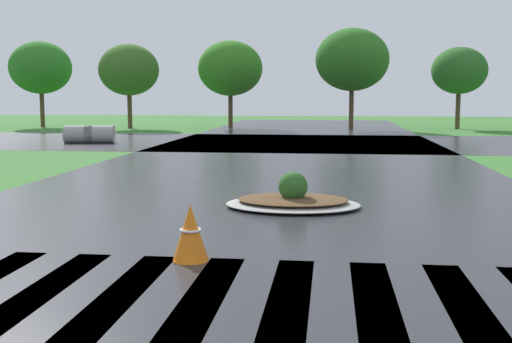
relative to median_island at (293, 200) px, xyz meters
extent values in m
cube|color=#2B2B30|center=(-0.62, 0.49, -0.14)|extent=(11.83, 80.00, 0.01)
cube|color=#2B2B30|center=(-0.62, 16.15, -0.14)|extent=(90.00, 10.65, 0.01)
cube|color=white|center=(-2.42, -5.65, -0.14)|extent=(0.45, 3.58, 0.01)
cube|color=white|center=(-1.52, -5.65, -0.14)|extent=(0.45, 3.58, 0.01)
cube|color=white|center=(-0.62, -5.65, -0.14)|extent=(0.45, 3.58, 0.01)
cube|color=white|center=(0.28, -5.65, -0.14)|extent=(0.45, 3.58, 0.01)
cube|color=white|center=(1.18, -5.65, -0.14)|extent=(0.45, 3.58, 0.01)
cube|color=white|center=(2.08, -5.65, -0.14)|extent=(0.45, 3.58, 0.01)
ellipsoid|color=#9E9B93|center=(0.00, 0.00, -0.08)|extent=(2.56, 1.91, 0.12)
ellipsoid|color=brown|center=(0.00, 0.00, 0.01)|extent=(2.10, 1.57, 0.10)
sphere|color=#2D6023|center=(0.00, 0.00, 0.26)|extent=(0.56, 0.56, 0.56)
cylinder|color=#9E9B93|center=(-10.30, 14.67, 0.25)|extent=(1.35, 0.98, 0.78)
cylinder|color=#9E9B93|center=(-9.41, 14.82, 0.25)|extent=(1.35, 0.98, 0.78)
cone|color=orange|center=(-1.08, -4.02, 0.23)|extent=(0.47, 0.47, 0.74)
torus|color=white|center=(-1.08, -4.02, 0.26)|extent=(0.29, 0.29, 0.04)
cube|color=orange|center=(-1.08, -4.02, -0.13)|extent=(0.36, 0.36, 0.03)
cylinder|color=#4C3823|center=(-18.10, 27.56, 1.09)|extent=(0.28, 0.28, 2.46)
ellipsoid|color=#2A7421|center=(-18.10, 27.56, 3.71)|extent=(3.98, 3.98, 3.38)
cylinder|color=#4C3823|center=(-11.82, 26.44, 1.03)|extent=(0.28, 0.28, 2.34)
ellipsoid|color=#366521|center=(-11.82, 26.44, 3.50)|extent=(3.73, 3.73, 3.17)
cylinder|color=#4C3823|center=(-5.65, 27.83, 1.03)|extent=(0.28, 0.28, 2.34)
ellipsoid|color=#317820|center=(-5.65, 27.83, 3.62)|extent=(4.07, 4.07, 3.46)
cylinder|color=#4C3823|center=(1.93, 26.78, 1.19)|extent=(0.28, 0.28, 2.65)
ellipsoid|color=#2B6A20|center=(1.93, 26.78, 4.05)|extent=(4.41, 4.41, 3.75)
cylinder|color=#4C3823|center=(8.46, 28.13, 1.06)|extent=(0.28, 0.28, 2.40)
ellipsoid|color=#296323|center=(8.46, 28.13, 3.43)|extent=(3.36, 3.36, 2.85)
camera|label=1|loc=(0.69, -11.77, 2.00)|focal=44.02mm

